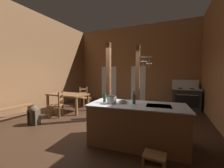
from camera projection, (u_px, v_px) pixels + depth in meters
ground_plane at (98, 125)px, 4.55m from camera, size 7.63×8.95×0.10m
wall_back at (133, 64)px, 8.16m from camera, size 7.63×0.14×4.33m
wall_left at (25, 60)px, 5.78m from camera, size 0.14×8.95×4.33m
glazed_door_back_left at (109, 83)px, 8.79m from camera, size 1.00×0.01×2.05m
glazed_panel_back_right at (138, 84)px, 8.04m from camera, size 0.84×0.01×2.05m
kitchen_island at (137, 124)px, 3.20m from camera, size 2.24×1.16×0.93m
stove_range at (186, 98)px, 6.37m from camera, size 1.19×0.88×1.32m
support_post_with_pot_rack at (138, 79)px, 5.34m from camera, size 0.59×0.23×2.68m
support_post_center at (109, 82)px, 4.88m from camera, size 0.14×0.14×2.68m
step_stool at (154, 161)px, 2.29m from camera, size 0.37×0.29×0.30m
dining_table at (68, 96)px, 6.07m from camera, size 1.72×0.94×0.74m
ladderback_chair_near_window at (85, 97)px, 6.90m from camera, size 0.59×0.59×0.95m
ladderback_chair_by_post at (57, 105)px, 5.23m from camera, size 0.58×0.58×0.95m
bench_along_left_wall at (13, 111)px, 4.92m from camera, size 0.44×1.39×0.44m
backpack at (34, 115)px, 4.43m from camera, size 0.35×0.34×0.60m
stockpot_on_counter at (112, 99)px, 3.24m from camera, size 0.30×0.23×0.19m
mixing_bowl_on_counter at (123, 102)px, 3.24m from camera, size 0.18×0.18×0.07m
bottle_tall_on_counter at (134, 99)px, 3.18m from camera, size 0.07×0.07×0.29m
bottle_short_on_counter at (105, 98)px, 3.39m from camera, size 0.07×0.07×0.28m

